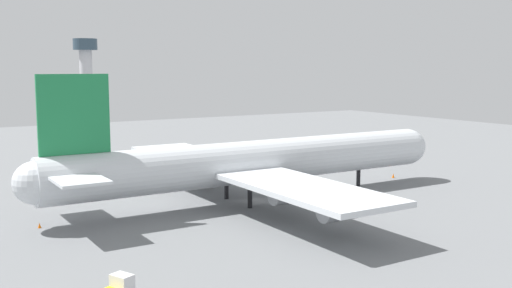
{
  "coord_description": "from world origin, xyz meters",
  "views": [
    {
      "loc": [
        -48.06,
        -77.31,
        20.68
      ],
      "look_at": [
        0.0,
        0.0,
        8.93
      ],
      "focal_mm": 41.76,
      "sensor_mm": 36.0,
      "label": 1
    }
  ],
  "objects_px": {
    "pushback_tractor": "(370,158)",
    "control_tower": "(86,69)",
    "safety_cone_nose": "(393,176)",
    "cargo_airplane": "(254,162)",
    "safety_cone_tail": "(39,225)",
    "baggage_tug": "(103,163)"
  },
  "relations": [
    {
      "from": "baggage_tug",
      "to": "control_tower",
      "type": "bearing_deg",
      "value": 75.15
    },
    {
      "from": "safety_cone_tail",
      "to": "pushback_tractor",
      "type": "bearing_deg",
      "value": 12.91
    },
    {
      "from": "baggage_tug",
      "to": "safety_cone_tail",
      "type": "xyz_separation_m",
      "value": [
        -21.15,
        -40.34,
        -0.88
      ]
    },
    {
      "from": "cargo_airplane",
      "to": "pushback_tractor",
      "type": "relative_size",
      "value": 15.74
    },
    {
      "from": "pushback_tractor",
      "to": "safety_cone_tail",
      "type": "bearing_deg",
      "value": -167.09
    },
    {
      "from": "safety_cone_tail",
      "to": "cargo_airplane",
      "type": "bearing_deg",
      "value": -2.36
    },
    {
      "from": "pushback_tractor",
      "to": "control_tower",
      "type": "xyz_separation_m",
      "value": [
        -17.44,
        151.84,
        18.81
      ]
    },
    {
      "from": "safety_cone_nose",
      "to": "pushback_tractor",
      "type": "bearing_deg",
      "value": 62.06
    },
    {
      "from": "baggage_tug",
      "to": "safety_cone_tail",
      "type": "relative_size",
      "value": 8.03
    },
    {
      "from": "safety_cone_tail",
      "to": "control_tower",
      "type": "xyz_separation_m",
      "value": [
        55.13,
        168.48,
        19.59
      ]
    },
    {
      "from": "baggage_tug",
      "to": "safety_cone_nose",
      "type": "xyz_separation_m",
      "value": [
        43.4,
        -38.82,
        -0.82
      ]
    },
    {
      "from": "safety_cone_nose",
      "to": "cargo_airplane",
      "type": "bearing_deg",
      "value": -175.04
    },
    {
      "from": "control_tower",
      "to": "baggage_tug",
      "type": "bearing_deg",
      "value": -104.85
    },
    {
      "from": "baggage_tug",
      "to": "safety_cone_nose",
      "type": "relative_size",
      "value": 6.88
    },
    {
      "from": "cargo_airplane",
      "to": "safety_cone_tail",
      "type": "distance_m",
      "value": 32.46
    },
    {
      "from": "pushback_tractor",
      "to": "safety_cone_nose",
      "type": "height_order",
      "value": "pushback_tractor"
    },
    {
      "from": "cargo_airplane",
      "to": "baggage_tug",
      "type": "height_order",
      "value": "cargo_airplane"
    },
    {
      "from": "cargo_airplane",
      "to": "pushback_tractor",
      "type": "height_order",
      "value": "cargo_airplane"
    },
    {
      "from": "cargo_airplane",
      "to": "baggage_tug",
      "type": "relative_size",
      "value": 13.47
    },
    {
      "from": "cargo_airplane",
      "to": "control_tower",
      "type": "height_order",
      "value": "control_tower"
    },
    {
      "from": "safety_cone_nose",
      "to": "control_tower",
      "type": "xyz_separation_m",
      "value": [
        -9.42,
        166.96,
        19.53
      ]
    },
    {
      "from": "safety_cone_nose",
      "to": "baggage_tug",
      "type": "bearing_deg",
      "value": 138.19
    }
  ]
}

